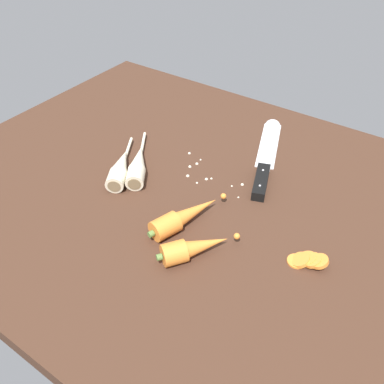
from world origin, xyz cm
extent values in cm
cube|color=#42281C|center=(0.00, 0.00, -2.00)|extent=(120.00, 90.00, 4.00)
cube|color=silver|center=(4.62, 25.32, 0.25)|extent=(10.96, 20.30, 0.50)
cone|color=silver|center=(0.80, 35.85, 0.25)|extent=(4.75, 4.17, 3.96)
cube|color=silver|center=(8.03, 15.92, 1.10)|extent=(3.45, 2.88, 2.20)
cube|color=black|center=(10.25, 9.82, 1.10)|extent=(6.39, 11.30, 2.20)
sphere|color=silver|center=(9.30, 12.45, 2.20)|extent=(0.50, 0.50, 0.50)
sphere|color=silver|center=(11.21, 7.18, 2.20)|extent=(0.50, 0.50, 0.50)
cylinder|color=orange|center=(1.95, -13.82, 2.10)|extent=(5.61, 6.30, 4.20)
cone|color=orange|center=(3.88, -7.82, 2.10)|extent=(7.67, 13.24, 3.99)
sphere|color=orange|center=(6.52, 0.36, 2.10)|extent=(1.20, 1.20, 1.20)
cylinder|color=#5B7F3D|center=(0.96, -16.90, 2.10)|extent=(1.45, 1.32, 1.20)
cylinder|color=orange|center=(7.30, -18.26, 2.10)|extent=(5.93, 5.95, 4.20)
cone|color=orange|center=(10.33, -14.06, 2.10)|extent=(9.28, 10.73, 3.99)
sphere|color=orange|center=(14.44, -8.35, 2.10)|extent=(1.20, 1.20, 1.20)
cylinder|color=#5B7F3D|center=(5.69, -20.49, 2.10)|extent=(1.56, 1.51, 1.20)
cylinder|color=beige|center=(-15.66, -8.29, 2.00)|extent=(5.83, 6.07, 4.00)
cone|color=beige|center=(-18.96, -2.67, 2.00)|extent=(7.50, 9.12, 3.80)
cylinder|color=beige|center=(-22.34, 3.09, 1.10)|extent=(5.17, 8.14, 0.70)
cylinder|color=#7A6647|center=(-14.47, -10.31, 2.00)|extent=(2.57, 1.68, 2.80)
cylinder|color=beige|center=(-12.79, -5.22, 2.00)|extent=(6.15, 6.45, 4.00)
cone|color=beige|center=(-16.70, 0.66, 2.00)|extent=(8.17, 9.64, 3.80)
cylinder|color=beige|center=(-20.71, 6.69, 1.10)|extent=(6.00, 8.54, 0.70)
cylinder|color=#7A6647|center=(-11.39, -7.34, 2.00)|extent=(2.50, 1.80, 2.80)
cylinder|color=orange|center=(25.61, -6.02, 0.35)|extent=(3.42, 3.42, 0.70)
cylinder|color=orange|center=(26.16, -5.73, 0.60)|extent=(3.66, 3.56, 2.50)
cylinder|color=orange|center=(27.10, -4.99, 0.84)|extent=(3.54, 3.43, 2.29)
cylinder|color=orange|center=(27.99, -5.04, 1.08)|extent=(3.55, 3.45, 2.24)
cylinder|color=orange|center=(29.15, -4.78, 1.33)|extent=(3.52, 3.42, 2.21)
sphere|color=silver|center=(-4.96, 3.53, 0.37)|extent=(0.74, 0.74, 0.74)
sphere|color=silver|center=(-6.56, 6.69, 0.36)|extent=(0.72, 0.72, 0.72)
sphere|color=silver|center=(0.46, 5.75, 0.26)|extent=(0.51, 0.51, 0.51)
sphere|color=silver|center=(-0.83, 4.95, 0.35)|extent=(0.71, 0.71, 0.71)
sphere|color=silver|center=(6.81, 7.81, 0.35)|extent=(0.71, 0.71, 0.71)
sphere|color=silver|center=(8.18, 3.57, 0.20)|extent=(0.40, 0.40, 0.40)
sphere|color=silver|center=(5.15, 6.07, 0.22)|extent=(0.44, 0.44, 0.44)
sphere|color=silver|center=(-6.01, 10.44, 0.23)|extent=(0.45, 0.45, 0.45)
sphere|color=silver|center=(-1.84, 2.65, 0.24)|extent=(0.48, 0.48, 0.48)
sphere|color=silver|center=(-5.84, 8.58, 0.35)|extent=(0.71, 0.71, 0.71)
sphere|color=silver|center=(11.94, 5.40, 0.40)|extent=(0.80, 0.80, 0.80)
sphere|color=silver|center=(-9.75, 11.11, 0.34)|extent=(0.69, 0.69, 0.69)
camera|label=1|loc=(37.41, -56.63, 57.57)|focal=38.44mm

